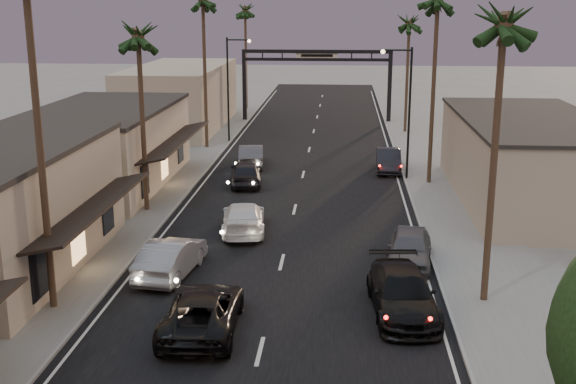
% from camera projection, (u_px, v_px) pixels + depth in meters
% --- Properties ---
extents(ground, '(200.00, 200.00, 0.00)m').
position_uv_depth(ground, '(298.00, 196.00, 45.45)').
color(ground, slate).
rests_on(ground, ground).
extents(road, '(14.00, 120.00, 0.02)m').
position_uv_depth(road, '(302.00, 178.00, 50.27)').
color(road, black).
rests_on(road, ground).
extents(sidewalk_left, '(5.00, 92.00, 0.12)m').
position_uv_depth(sidewalk_left, '(189.00, 155.00, 57.71)').
color(sidewalk_left, slate).
rests_on(sidewalk_left, ground).
extents(sidewalk_right, '(5.00, 92.00, 0.12)m').
position_uv_depth(sidewalk_right, '(429.00, 158.00, 56.31)').
color(sidewalk_right, slate).
rests_on(sidewalk_right, ground).
extents(storefront_far, '(8.00, 16.00, 5.00)m').
position_uv_depth(storefront_far, '(104.00, 148.00, 47.71)').
color(storefront_far, '#BCA990').
rests_on(storefront_far, ground).
extents(storefront_dist, '(8.00, 20.00, 6.00)m').
position_uv_depth(storefront_dist, '(180.00, 97.00, 69.77)').
color(storefront_dist, gray).
rests_on(storefront_dist, ground).
extents(building_right, '(8.00, 18.00, 5.00)m').
position_uv_depth(building_right, '(528.00, 161.00, 43.78)').
color(building_right, gray).
rests_on(building_right, ground).
extents(arch, '(15.20, 0.40, 7.27)m').
position_uv_depth(arch, '(317.00, 67.00, 72.98)').
color(arch, black).
rests_on(arch, ground).
extents(streetlight_right, '(2.13, 0.30, 9.00)m').
position_uv_depth(streetlight_right, '(406.00, 103.00, 48.41)').
color(streetlight_right, black).
rests_on(streetlight_right, ground).
extents(streetlight_left, '(2.13, 0.30, 9.00)m').
position_uv_depth(streetlight_left, '(231.00, 81.00, 61.97)').
color(streetlight_left, black).
rests_on(streetlight_left, ground).
extents(palm_lc, '(3.20, 3.20, 12.20)m').
position_uv_depth(palm_lc, '(138.00, 28.00, 39.58)').
color(palm_lc, '#38281C').
rests_on(palm_lc, ground).
extents(palm_ra, '(3.20, 3.20, 13.20)m').
position_uv_depth(palm_ra, '(505.00, 13.00, 26.48)').
color(palm_ra, '#38281C').
rests_on(palm_ra, ground).
extents(palm_rc, '(3.20, 3.20, 12.20)m').
position_uv_depth(palm_rc, '(410.00, 18.00, 65.31)').
color(palm_rc, '#38281C').
rests_on(palm_rc, ground).
extents(palm_far, '(3.20, 3.20, 13.20)m').
position_uv_depth(palm_far, '(245.00, 7.00, 79.82)').
color(palm_far, '#38281C').
rests_on(palm_far, ground).
extents(oncoming_pickup, '(2.82, 5.81, 1.59)m').
position_uv_depth(oncoming_pickup, '(202.00, 311.00, 26.59)').
color(oncoming_pickup, black).
rests_on(oncoming_pickup, ground).
extents(oncoming_silver, '(2.41, 5.31, 1.69)m').
position_uv_depth(oncoming_silver, '(171.00, 257.00, 32.07)').
color(oncoming_silver, gray).
rests_on(oncoming_silver, ground).
extents(oncoming_white, '(2.84, 5.66, 1.58)m').
position_uv_depth(oncoming_white, '(243.00, 218.00, 38.21)').
color(oncoming_white, silver).
rests_on(oncoming_white, ground).
extents(oncoming_dgrey, '(2.59, 5.12, 1.67)m').
position_uv_depth(oncoming_dgrey, '(246.00, 173.00, 48.15)').
color(oncoming_dgrey, black).
rests_on(oncoming_dgrey, ground).
extents(oncoming_grey_far, '(2.27, 5.16, 1.65)m').
position_uv_depth(oncoming_grey_far, '(251.00, 156.00, 53.61)').
color(oncoming_grey_far, '#47464B').
rests_on(oncoming_grey_far, ground).
extents(curbside_black, '(2.84, 6.04, 1.70)m').
position_uv_depth(curbside_black, '(402.00, 293.00, 28.08)').
color(curbside_black, black).
rests_on(curbside_black, ground).
extents(curbside_grey, '(2.53, 5.06, 1.66)m').
position_uv_depth(curbside_grey, '(410.00, 248.00, 33.34)').
color(curbside_grey, '#4C4C51').
rests_on(curbside_grey, ground).
extents(curbside_far, '(1.83, 4.95, 1.62)m').
position_uv_depth(curbside_far, '(388.00, 160.00, 52.12)').
color(curbside_far, black).
rests_on(curbside_far, ground).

